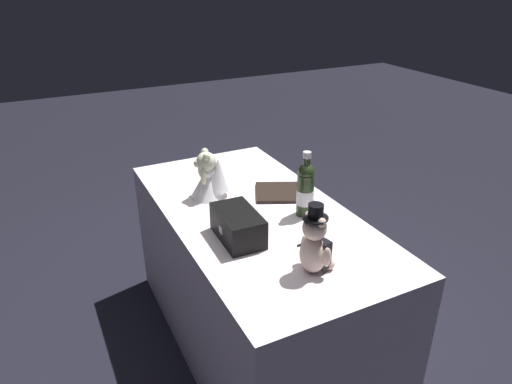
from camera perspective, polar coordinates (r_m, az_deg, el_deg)
name	(u,v)px	position (r m, az deg, el deg)	size (l,w,h in m)	color
ground_plane	(256,338)	(2.63, 0.00, -17.43)	(12.00, 12.00, 0.00)	black
reception_table	(256,279)	(2.38, 0.00, -10.62)	(1.55, 0.79, 0.77)	white
teddy_bear_groom	(315,245)	(1.73, 7.25, -6.42)	(0.14, 0.13, 0.28)	beige
teddy_bear_bride	(210,177)	(2.29, -5.65, 1.86)	(0.17, 0.22, 0.24)	white
champagne_bottle	(305,189)	(2.10, 6.06, 0.40)	(0.08, 0.08, 0.31)	#24361A
signing_pen	(311,239)	(1.96, 6.80, -5.78)	(0.04, 0.15, 0.01)	black
gift_case_black	(238,225)	(1.93, -2.24, -4.12)	(0.27, 0.16, 0.12)	black
guestbook	(284,192)	(2.34, 3.40, -0.03)	(0.22, 0.28, 0.02)	black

